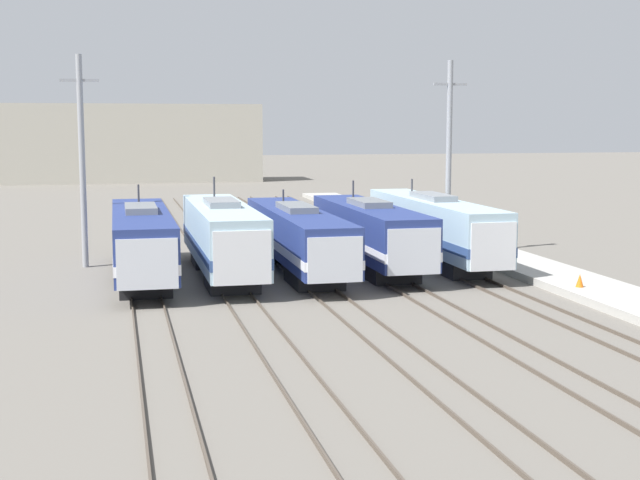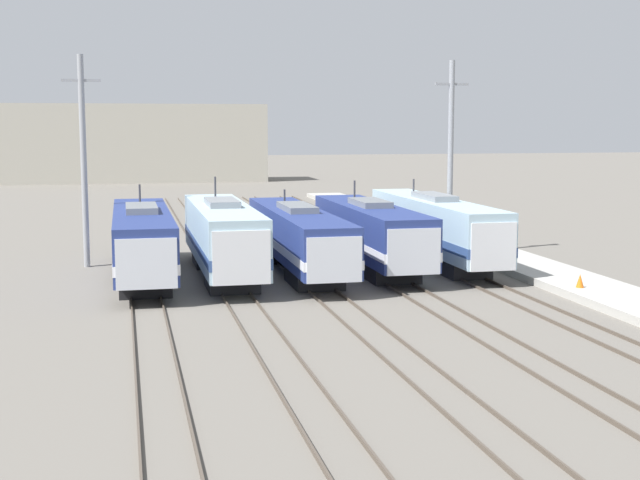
# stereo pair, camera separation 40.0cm
# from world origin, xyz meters

# --- Properties ---
(ground_plane) EXTENTS (400.00, 400.00, 0.00)m
(ground_plane) POSITION_xyz_m (0.00, 0.00, 0.00)
(ground_plane) COLOR #666059
(rail_pair_far_left) EXTENTS (1.50, 120.00, 0.15)m
(rail_pair_far_left) POSITION_xyz_m (-8.82, 0.00, 0.07)
(rail_pair_far_left) COLOR #4C4238
(rail_pair_far_left) RESTS_ON ground_plane
(rail_pair_center_left) EXTENTS (1.51, 120.00, 0.15)m
(rail_pair_center_left) POSITION_xyz_m (-4.41, 0.00, 0.07)
(rail_pair_center_left) COLOR #4C4238
(rail_pair_center_left) RESTS_ON ground_plane
(rail_pair_center) EXTENTS (1.51, 120.00, 0.15)m
(rail_pair_center) POSITION_xyz_m (0.00, 0.00, 0.07)
(rail_pair_center) COLOR #4C4238
(rail_pair_center) RESTS_ON ground_plane
(rail_pair_center_right) EXTENTS (1.51, 120.00, 0.15)m
(rail_pair_center_right) POSITION_xyz_m (4.41, 0.00, 0.07)
(rail_pair_center_right) COLOR #4C4238
(rail_pair_center_right) RESTS_ON ground_plane
(rail_pair_far_right) EXTENTS (1.50, 120.00, 0.15)m
(rail_pair_far_right) POSITION_xyz_m (8.82, 0.00, 0.07)
(rail_pair_far_right) COLOR #4C4238
(rail_pair_far_right) RESTS_ON ground_plane
(locomotive_far_left) EXTENTS (3.09, 17.38, 4.97)m
(locomotive_far_left) POSITION_xyz_m (-8.82, 6.78, 2.11)
(locomotive_far_left) COLOR black
(locomotive_far_left) RESTS_ON ground_plane
(locomotive_center_left) EXTENTS (3.05, 16.40, 5.40)m
(locomotive_center_left) POSITION_xyz_m (-4.41, 6.61, 2.23)
(locomotive_center_left) COLOR #232326
(locomotive_center_left) RESTS_ON ground_plane
(locomotive_center) EXTENTS (2.99, 18.66, 4.48)m
(locomotive_center) POSITION_xyz_m (0.00, 7.28, 2.03)
(locomotive_center) COLOR black
(locomotive_center) RESTS_ON ground_plane
(locomotive_center_right) EXTENTS (3.08, 16.46, 4.99)m
(locomotive_center_right) POSITION_xyz_m (4.41, 7.47, 2.11)
(locomotive_center_right) COLOR black
(locomotive_center_right) RESTS_ON ground_plane
(locomotive_far_right) EXTENTS (2.76, 18.23, 4.94)m
(locomotive_far_right) POSITION_xyz_m (8.82, 8.59, 2.20)
(locomotive_far_right) COLOR #232326
(locomotive_far_right) RESTS_ON ground_plane
(catenary_tower_left) EXTENTS (2.25, 0.36, 12.54)m
(catenary_tower_left) POSITION_xyz_m (-12.01, 12.14, 6.43)
(catenary_tower_left) COLOR gray
(catenary_tower_left) RESTS_ON ground_plane
(catenary_tower_right) EXTENTS (2.25, 0.36, 12.54)m
(catenary_tower_right) POSITION_xyz_m (10.97, 12.14, 6.43)
(catenary_tower_right) COLOR gray
(catenary_tower_right) RESTS_ON ground_plane
(platform) EXTENTS (4.00, 120.00, 0.41)m
(platform) POSITION_xyz_m (13.32, 0.00, 0.21)
(platform) COLOR #A8A59E
(platform) RESTS_ON ground_plane
(traffic_cone) EXTENTS (0.40, 0.40, 0.67)m
(traffic_cone) POSITION_xyz_m (12.36, -2.53, 0.74)
(traffic_cone) COLOR orange
(traffic_cone) RESTS_ON platform
(depot_building) EXTENTS (39.52, 8.97, 11.38)m
(depot_building) POSITION_xyz_m (-8.57, 92.22, 5.69)
(depot_building) COLOR #B2AD9E
(depot_building) RESTS_ON ground_plane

